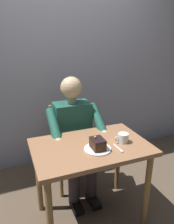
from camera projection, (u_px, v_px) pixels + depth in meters
name	position (u px, v px, depth m)	size (l,w,h in m)	color
ground_plane	(90.00, 215.00, 1.95)	(14.00, 14.00, 0.00)	brown
cafe_rear_panel	(54.00, 43.00, 2.43)	(6.40, 0.12, 3.00)	#A1A3B7
dining_table	(91.00, 157.00, 1.74)	(0.94, 0.61, 0.74)	#986746
chair	(70.00, 141.00, 2.31)	(0.42, 0.42, 0.88)	olive
seated_person	(75.00, 136.00, 2.11)	(0.53, 0.58, 1.21)	#1E5446
dessert_plate	(98.00, 149.00, 1.63)	(0.21, 0.21, 0.01)	white
cake_slice	(98.00, 144.00, 1.61)	(0.10, 0.13, 0.10)	#402518
coffee_cup	(123.00, 138.00, 1.73)	(0.12, 0.09, 0.08)	white
dessert_spoon	(119.00, 149.00, 1.63)	(0.03, 0.14, 0.01)	silver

